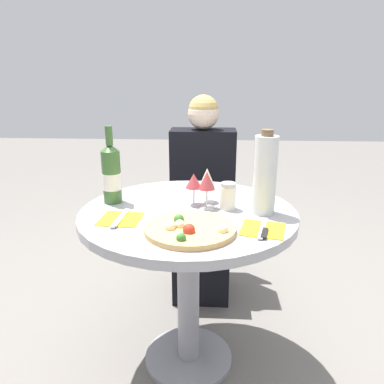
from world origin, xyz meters
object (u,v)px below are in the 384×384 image
Objects in this scene: dining_table at (188,243)px; seated_diner at (202,208)px; wine_bottle at (111,174)px; tall_carafe at (265,175)px; chair_behind_diner at (203,211)px; pizza_large at (190,229)px.

dining_table is 0.76× the size of seated_diner.
seated_diner is at bearing 56.95° from wine_bottle.
tall_carafe is at bearing 111.40° from seated_diner.
seated_diner reaches higher than chair_behind_diner.
pizza_large is at bearing -84.71° from dining_table.
tall_carafe is (0.26, -0.66, 0.38)m from seated_diner.
dining_table is 2.73× the size of pizza_large.
tall_carafe is (0.30, -0.02, 0.30)m from dining_table.
tall_carafe is (0.26, -0.80, 0.45)m from chair_behind_diner.
tall_carafe is (0.28, 0.20, 0.14)m from pizza_large.
wine_bottle is (-0.37, -0.56, 0.35)m from seated_diner.
pizza_large is (0.02, -0.22, 0.16)m from dining_table.
wine_bottle is (-0.37, -0.70, 0.42)m from chair_behind_diner.
tall_carafe reaches higher than wine_bottle.
chair_behind_diner is (0.04, 0.78, -0.15)m from dining_table.
pizza_large is 0.97× the size of tall_carafe.
wine_bottle is at bearing 56.95° from seated_diner.
pizza_large is (-0.02, -1.00, 0.31)m from chair_behind_diner.
seated_diner is (0.04, 0.64, -0.08)m from dining_table.
chair_behind_diner is at bearing 88.92° from pizza_large.
chair_behind_diner reaches higher than pizza_large.
chair_behind_diner is 0.90m from wine_bottle.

